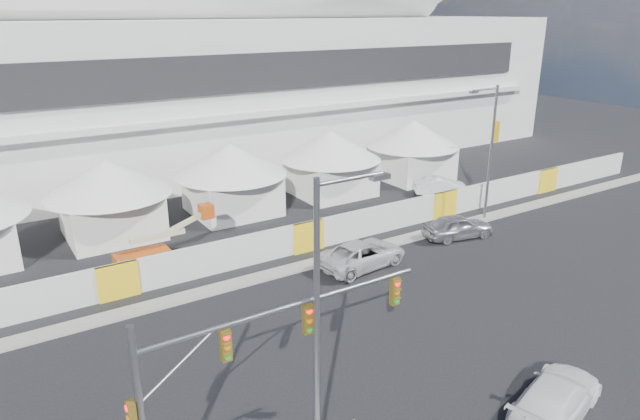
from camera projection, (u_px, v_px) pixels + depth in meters
ground at (368, 406)px, 22.57m from camera, size 160.00×160.00×0.00m
far_curb at (481, 219)px, 42.60m from camera, size 80.00×1.20×0.12m
stadium at (190, 67)px, 56.90m from camera, size 80.00×24.80×21.98m
tent_row at (173, 182)px, 40.90m from camera, size 53.40×8.40×5.40m
hoarding_fence at (308, 236)px, 36.82m from camera, size 70.00×0.25×2.00m
scaffold_tower at (489, 83)px, 72.48m from camera, size 4.40×4.40×12.00m
sedan_silver at (458, 226)px, 38.96m from camera, size 2.98×5.17×1.66m
pickup_curb at (362, 254)px, 34.59m from camera, size 3.24×6.03×1.61m
pickup_near at (556, 397)px, 21.81m from camera, size 3.71×5.90×1.59m
lot_car_a at (441, 186)px, 48.16m from camera, size 3.64×4.68×1.48m
traffic_mast at (216, 391)px, 17.12m from camera, size 10.08×0.66×6.80m
streetlight_median at (324, 305)px, 18.15m from camera, size 2.78×0.28×10.05m
streetlight_curb at (490, 144)px, 40.75m from camera, size 2.93×0.66×9.91m
boom_lift at (152, 252)px, 34.81m from camera, size 6.33×1.49×3.22m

